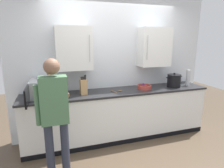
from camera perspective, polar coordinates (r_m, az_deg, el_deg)
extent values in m
plane|color=#4C3D2D|center=(3.15, 8.29, -23.14)|extent=(9.86, 9.86, 0.00)
cube|color=silver|center=(3.76, 0.31, 6.09)|extent=(3.85, 0.10, 2.78)
cube|color=white|center=(3.36, -11.31, 10.38)|extent=(0.60, 0.32, 0.73)
cylinder|color=#B7BABF|center=(3.23, -6.63, 10.44)|extent=(0.01, 0.01, 0.44)
cube|color=white|center=(3.86, 12.46, 10.68)|extent=(0.60, 0.32, 0.73)
cylinder|color=#B7BABF|center=(3.59, 10.51, 10.59)|extent=(0.01, 0.01, 0.44)
cube|color=white|center=(3.69, 2.01, -9.28)|extent=(3.41, 0.58, 0.90)
cube|color=#232326|center=(3.53, 2.07, -2.29)|extent=(3.45, 0.62, 0.03)
cube|color=black|center=(3.64, 3.45, -16.69)|extent=(3.41, 0.04, 0.09)
cube|color=#B7BABF|center=(3.34, -18.47, -1.16)|extent=(0.56, 0.39, 0.28)
cube|color=beige|center=(3.33, -19.82, -1.30)|extent=(0.37, 0.33, 0.22)
cube|color=black|center=(3.14, -14.77, -1.77)|extent=(0.16, 0.01, 0.25)
cube|color=black|center=(2.97, -23.98, -3.38)|extent=(0.03, 0.41, 0.25)
cube|color=tan|center=(3.32, -8.48, -0.83)|extent=(0.11, 0.15, 0.26)
cylinder|color=black|center=(3.26, -9.17, 1.68)|extent=(0.02, 0.02, 0.05)
cylinder|color=black|center=(3.26, -8.84, 1.70)|extent=(0.02, 0.02, 0.05)
cylinder|color=black|center=(3.27, -8.50, 1.74)|extent=(0.02, 0.02, 0.05)
cylinder|color=black|center=(3.27, -8.18, 1.95)|extent=(0.02, 0.02, 0.08)
cylinder|color=black|center=(3.27, -7.85, 2.04)|extent=(0.02, 0.02, 0.08)
cylinder|color=brown|center=(3.44, 0.53, -2.27)|extent=(0.05, 0.20, 0.01)
ellipsoid|color=brown|center=(3.50, 2.37, -1.98)|extent=(0.07, 0.05, 0.02)
cylinder|color=#AD3D33|center=(3.71, 9.56, -0.87)|extent=(0.27, 0.27, 0.07)
cylinder|color=#561E19|center=(3.71, 9.57, -0.65)|extent=(0.22, 0.22, 0.05)
sphere|color=red|center=(3.64, 9.92, -0.65)|extent=(0.05, 0.05, 0.05)
sphere|color=red|center=(3.68, 10.09, -0.50)|extent=(0.05, 0.05, 0.05)
sphere|color=#511E5B|center=(3.74, 9.31, -0.21)|extent=(0.06, 0.06, 0.06)
cylinder|color=#B7BABF|center=(4.18, 21.67, 1.52)|extent=(0.08, 0.08, 0.29)
cylinder|color=#B7BABF|center=(4.15, 21.86, 3.70)|extent=(0.08, 0.08, 0.03)
cylinder|color=black|center=(3.98, 17.94, 0.83)|extent=(0.26, 0.26, 0.23)
cylinder|color=black|center=(3.96, 18.07, 2.60)|extent=(0.27, 0.27, 0.02)
cylinder|color=black|center=(3.95, 18.09, 2.93)|extent=(0.04, 0.04, 0.03)
cylinder|color=black|center=(3.88, 16.15, 1.87)|extent=(0.05, 0.02, 0.02)
cylinder|color=black|center=(4.06, 19.81, 2.10)|extent=(0.05, 0.02, 0.02)
cylinder|color=#282D3D|center=(2.83, -17.97, -18.54)|extent=(0.11, 0.11, 0.80)
cylinder|color=#282D3D|center=(2.83, -13.72, -18.23)|extent=(0.11, 0.11, 0.80)
cube|color=#47704C|center=(2.53, -16.85, -4.59)|extent=(0.34, 0.20, 0.61)
sphere|color=brown|center=(2.44, -17.52, 4.97)|extent=(0.20, 0.20, 0.20)
cylinder|color=brown|center=(2.73, -15.81, -0.14)|extent=(0.28, 0.54, 0.27)
cylinder|color=#47704C|center=(2.56, -21.28, -5.97)|extent=(0.07, 0.07, 0.52)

